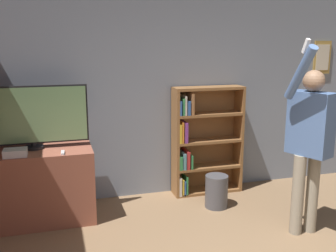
{
  "coord_description": "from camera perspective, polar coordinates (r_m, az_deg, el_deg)",
  "views": [
    {
      "loc": [
        -1.61,
        -2.0,
        2.04
      ],
      "look_at": [
        -0.47,
        1.89,
        1.17
      ],
      "focal_mm": 42.0,
      "sensor_mm": 36.0,
      "label": 1
    }
  ],
  "objects": [
    {
      "name": "tv_ledge",
      "position": [
        4.82,
        -18.54,
        -8.16
      ],
      "size": [
        1.28,
        0.68,
        0.85
      ],
      "color": "#93513D",
      "rests_on": "ground_plane"
    },
    {
      "name": "waste_bin",
      "position": [
        5.03,
        7.04,
        -9.39
      ],
      "size": [
        0.28,
        0.28,
        0.41
      ],
      "color": "#4C4C51",
      "rests_on": "ground_plane"
    },
    {
      "name": "game_console",
      "position": [
        4.49,
        -21.28,
        -3.63
      ],
      "size": [
        0.24,
        0.18,
        0.08
      ],
      "color": "silver",
      "rests_on": "tv_ledge"
    },
    {
      "name": "remote_loose",
      "position": [
        4.44,
        -15.03,
        -3.75
      ],
      "size": [
        0.04,
        0.14,
        0.02
      ],
      "color": "white",
      "rests_on": "tv_ledge"
    },
    {
      "name": "wall_back",
      "position": [
        5.3,
        1.6,
        4.62
      ],
      "size": [
        7.14,
        0.09,
        2.7
      ],
      "color": "gray",
      "rests_on": "ground_plane"
    },
    {
      "name": "bookshelf",
      "position": [
        5.34,
        4.88,
        -2.13
      ],
      "size": [
        0.95,
        0.28,
        1.46
      ],
      "color": "brown",
      "rests_on": "ground_plane"
    },
    {
      "name": "person",
      "position": [
        4.34,
        19.89,
        -1.44
      ],
      "size": [
        0.59,
        0.58,
        2.08
      ],
      "rotation": [
        0.0,
        0.0,
        -1.17
      ],
      "color": "gray",
      "rests_on": "ground_plane"
    },
    {
      "name": "television",
      "position": [
        4.66,
        -19.17,
        1.33
      ],
      "size": [
        1.24,
        0.22,
        0.72
      ],
      "color": "black",
      "rests_on": "tv_ledge"
    }
  ]
}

